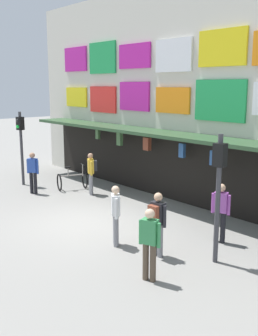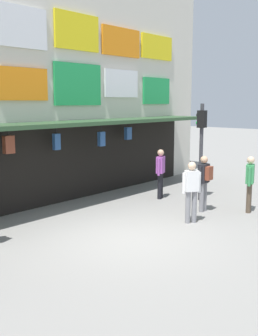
{
  "view_description": "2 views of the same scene",
  "coord_description": "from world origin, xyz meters",
  "px_view_note": "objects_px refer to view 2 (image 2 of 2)",
  "views": [
    {
      "loc": [
        10.22,
        -6.97,
        4.32
      ],
      "look_at": [
        0.66,
        1.28,
        1.7
      ],
      "focal_mm": 42.9,
      "sensor_mm": 36.0,
      "label": 1
    },
    {
      "loc": [
        -7.02,
        -6.26,
        3.26
      ],
      "look_at": [
        1.61,
        1.3,
        1.39
      ],
      "focal_mm": 43.53,
      "sensor_mm": 36.0,
      "label": 2
    }
  ],
  "objects_px": {
    "traffic_light_far": "(201,136)",
    "pedestrian_in_white": "(160,171)",
    "pedestrian_in_blue": "(204,179)",
    "pedestrian_in_black": "(250,181)",
    "pedestrian_in_red": "(191,189)"
  },
  "relations": [
    {
      "from": "pedestrian_in_red",
      "to": "pedestrian_in_black",
      "type": "distance_m",
      "value": 2.18
    },
    {
      "from": "pedestrian_in_red",
      "to": "pedestrian_in_blue",
      "type": "distance_m",
      "value": 1.29
    },
    {
      "from": "traffic_light_far",
      "to": "pedestrian_in_white",
      "type": "bearing_deg",
      "value": 122.79
    },
    {
      "from": "traffic_light_far",
      "to": "pedestrian_in_white",
      "type": "height_order",
      "value": "traffic_light_far"
    },
    {
      "from": "pedestrian_in_black",
      "to": "pedestrian_in_white",
      "type": "xyz_separation_m",
      "value": [
        -0.34,
        3.03,
        0.0
      ]
    },
    {
      "from": "pedestrian_in_red",
      "to": "pedestrian_in_white",
      "type": "bearing_deg",
      "value": 53.59
    },
    {
      "from": "traffic_light_far",
      "to": "pedestrian_in_white",
      "type": "distance_m",
      "value": 1.78
    },
    {
      "from": "pedestrian_in_red",
      "to": "pedestrian_in_blue",
      "type": "height_order",
      "value": "same"
    },
    {
      "from": "pedestrian_in_white",
      "to": "pedestrian_in_black",
      "type": "bearing_deg",
      "value": -83.53
    },
    {
      "from": "pedestrian_in_blue",
      "to": "pedestrian_in_white",
      "type": "height_order",
      "value": "same"
    },
    {
      "from": "pedestrian_in_red",
      "to": "traffic_light_far",
      "type": "bearing_deg",
      "value": 26.55
    },
    {
      "from": "traffic_light_far",
      "to": "pedestrian_in_blue",
      "type": "height_order",
      "value": "traffic_light_far"
    },
    {
      "from": "pedestrian_in_red",
      "to": "pedestrian_in_blue",
      "type": "xyz_separation_m",
      "value": [
        1.24,
        0.35,
        0.04
      ]
    },
    {
      "from": "traffic_light_far",
      "to": "pedestrian_in_blue",
      "type": "distance_m",
      "value": 1.87
    },
    {
      "from": "pedestrian_in_blue",
      "to": "pedestrian_in_white",
      "type": "bearing_deg",
      "value": 76.47
    }
  ]
}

